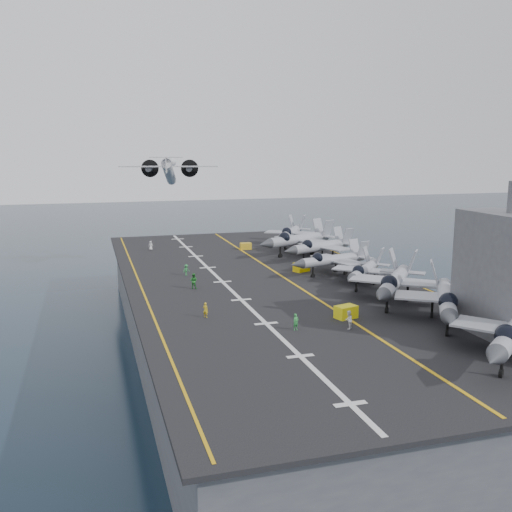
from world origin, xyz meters
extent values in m
plane|color=#142135|center=(0.00, 0.00, 0.00)|extent=(500.00, 500.00, 0.00)
cube|color=#56595E|center=(0.00, 0.00, 5.00)|extent=(36.00, 90.00, 10.00)
cube|color=black|center=(0.00, 0.00, 10.20)|extent=(38.00, 92.00, 0.40)
cube|color=gold|center=(3.00, 0.00, 10.42)|extent=(0.35, 90.00, 0.02)
cube|color=silver|center=(-6.00, 0.00, 10.42)|extent=(0.50, 90.00, 0.02)
cube|color=gold|center=(-17.00, 0.00, 10.42)|extent=(0.25, 90.00, 0.02)
cube|color=gold|center=(18.50, 0.00, 10.42)|extent=(0.25, 90.00, 0.02)
imported|color=gold|center=(-11.59, -15.94, 11.23)|extent=(1.17, 1.16, 1.65)
imported|color=#227B29|center=(-10.48, -2.66, 11.42)|extent=(1.46, 1.31, 2.03)
imported|color=#2B823E|center=(-10.04, 5.60, 11.20)|extent=(1.14, 0.98, 1.60)
imported|color=silver|center=(-12.66, 28.55, 11.23)|extent=(1.01, 0.69, 1.65)
imported|color=green|center=(-3.77, -22.86, 11.25)|extent=(1.18, 0.97, 1.70)
imported|color=white|center=(1.47, -24.05, 11.36)|extent=(1.33, 1.37, 1.92)
camera|label=1|loc=(-23.21, -74.49, 28.20)|focal=40.00mm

